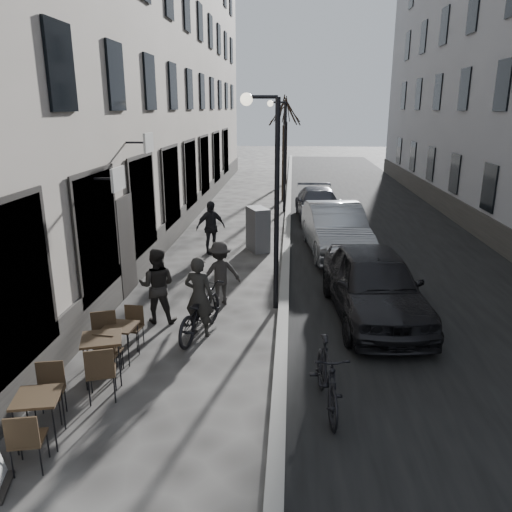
# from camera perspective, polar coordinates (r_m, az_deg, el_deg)

# --- Properties ---
(ground) EXTENTS (120.00, 120.00, 0.00)m
(ground) POSITION_cam_1_polar(r_m,az_deg,el_deg) (7.31, 0.49, -24.19)
(ground) COLOR #32302E
(ground) RESTS_ON ground
(road) EXTENTS (7.30, 60.00, 0.00)m
(road) POSITION_cam_1_polar(r_m,az_deg,el_deg) (22.32, 13.08, 3.83)
(road) COLOR black
(road) RESTS_ON ground
(kerb) EXTENTS (0.25, 60.00, 0.12)m
(kerb) POSITION_cam_1_polar(r_m,az_deg,el_deg) (22.03, 3.65, 4.22)
(kerb) COLOR gray
(kerb) RESTS_ON ground
(building_left) EXTENTS (4.00, 35.00, 16.00)m
(building_left) POSITION_cam_1_polar(r_m,az_deg,el_deg) (23.14, -13.00, 24.24)
(building_left) COLOR #A49989
(building_left) RESTS_ON ground
(streetlamp_near) EXTENTS (0.90, 0.28, 5.09)m
(streetlamp_near) POSITION_cam_1_polar(r_m,az_deg,el_deg) (11.65, 1.56, 8.63)
(streetlamp_near) COLOR black
(streetlamp_near) RESTS_ON ground
(streetlamp_far) EXTENTS (0.90, 0.28, 5.09)m
(streetlamp_far) POSITION_cam_1_polar(r_m,az_deg,el_deg) (23.58, 2.92, 12.67)
(streetlamp_far) COLOR black
(streetlamp_far) RESTS_ON ground
(tree_near) EXTENTS (2.40, 2.40, 5.70)m
(tree_near) POSITION_cam_1_polar(r_m,az_deg,el_deg) (26.53, 3.29, 16.35)
(tree_near) COLOR black
(tree_near) RESTS_ON ground
(tree_far) EXTENTS (2.40, 2.40, 5.70)m
(tree_far) POSITION_cam_1_polar(r_m,az_deg,el_deg) (32.52, 3.47, 16.39)
(tree_far) COLOR black
(tree_far) RESTS_ON ground
(bistro_set_a) EXTENTS (0.75, 1.61, 0.92)m
(bistro_set_a) POSITION_cam_1_polar(r_m,az_deg,el_deg) (8.28, -23.52, -16.23)
(bistro_set_a) COLOR black
(bistro_set_a) RESTS_ON ground
(bistro_set_b) EXTENTS (0.97, 1.76, 1.01)m
(bistro_set_b) POSITION_cam_1_polar(r_m,az_deg,el_deg) (9.55, -17.10, -10.67)
(bistro_set_b) COLOR black
(bistro_set_b) RESTS_ON ground
(bistro_set_c) EXTENTS (0.64, 1.48, 0.86)m
(bistro_set_c) POSITION_cam_1_polar(r_m,az_deg,el_deg) (10.21, -15.17, -9.14)
(bistro_set_c) COLOR black
(bistro_set_c) RESTS_ON ground
(utility_cabinet) EXTENTS (0.91, 1.14, 1.50)m
(utility_cabinet) POSITION_cam_1_polar(r_m,az_deg,el_deg) (17.20, 0.22, 3.08)
(utility_cabinet) COLOR slate
(utility_cabinet) RESTS_ON ground
(bicycle) EXTENTS (1.19, 2.19, 1.09)m
(bicycle) POSITION_cam_1_polar(r_m,az_deg,el_deg) (10.92, -6.47, -6.29)
(bicycle) COLOR black
(bicycle) RESTS_ON ground
(cyclist_rider) EXTENTS (0.73, 0.57, 1.78)m
(cyclist_rider) POSITION_cam_1_polar(r_m,az_deg,el_deg) (10.79, -6.53, -4.60)
(cyclist_rider) COLOR black
(cyclist_rider) RESTS_ON ground
(pedestrian_near) EXTENTS (0.87, 0.69, 1.75)m
(pedestrian_near) POSITION_cam_1_polar(r_m,az_deg,el_deg) (11.62, -11.23, -3.33)
(pedestrian_near) COLOR black
(pedestrian_near) RESTS_ON ground
(pedestrian_mid) EXTENTS (1.19, 0.93, 1.62)m
(pedestrian_mid) POSITION_cam_1_polar(r_m,az_deg,el_deg) (12.47, -4.12, -1.96)
(pedestrian_mid) COLOR #272422
(pedestrian_mid) RESTS_ON ground
(pedestrian_far) EXTENTS (1.11, 0.95, 1.79)m
(pedestrian_far) POSITION_cam_1_polar(r_m,az_deg,el_deg) (16.91, -5.20, 3.28)
(pedestrian_far) COLOR black
(pedestrian_far) RESTS_ON ground
(car_near) EXTENTS (2.35, 4.96, 1.64)m
(car_near) POSITION_cam_1_polar(r_m,az_deg,el_deg) (11.98, 13.31, -3.14)
(car_near) COLOR black
(car_near) RESTS_ON ground
(car_mid) EXTENTS (2.25, 5.19, 1.66)m
(car_mid) POSITION_cam_1_polar(r_m,az_deg,el_deg) (17.09, 9.06, 3.06)
(car_mid) COLOR #979BA0
(car_mid) RESTS_ON ground
(car_far) EXTENTS (2.17, 4.74, 1.34)m
(car_far) POSITION_cam_1_polar(r_m,az_deg,el_deg) (22.31, 7.17, 5.89)
(car_far) COLOR #383A43
(car_far) RESTS_ON ground
(moped) EXTENTS (0.73, 1.96, 1.15)m
(moped) POSITION_cam_1_polar(r_m,az_deg,el_deg) (8.42, 8.10, -13.50)
(moped) COLOR black
(moped) RESTS_ON ground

